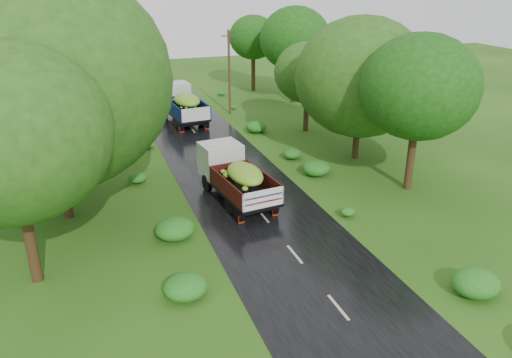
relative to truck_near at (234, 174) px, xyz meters
name	(u,v)px	position (x,y,z in m)	size (l,w,h in m)	color
ground	(338,308)	(0.73, -10.50, -1.49)	(120.00, 120.00, 0.00)	#1E410E
road	(286,244)	(0.73, -5.50, -1.48)	(6.50, 80.00, 0.02)	black
road_lines	(278,234)	(0.73, -4.50, -1.47)	(0.12, 69.60, 0.00)	#BFB78C
truck_near	(234,174)	(0.00, 0.00, 0.00)	(2.95, 6.49, 2.63)	black
truck_far	(182,103)	(0.53, 16.21, 0.13)	(2.96, 6.99, 2.86)	black
utility_pole	(229,72)	(4.98, 17.34, 2.21)	(1.19, 0.59, 7.18)	#382616
trees_left	(36,59)	(-9.51, 9.36, 5.20)	(6.84, 33.73, 9.93)	black
trees_right	(324,61)	(10.12, 9.87, 3.93)	(6.24, 30.92, 7.55)	black
shrubs	(229,170)	(0.73, 3.50, -1.14)	(11.90, 44.00, 0.70)	#155614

